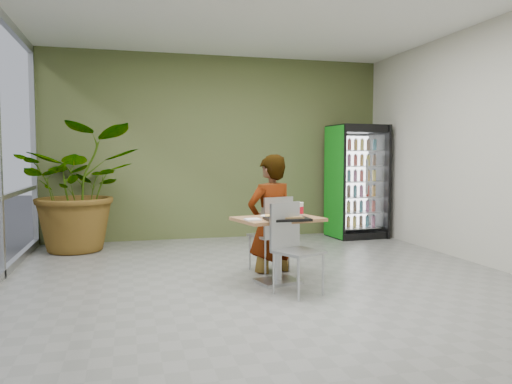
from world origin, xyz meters
TOP-DOWN VIEW (x-y plane):
  - ground at (0.00, 0.00)m, footprint 7.00×7.00m
  - room_envelope at (0.00, 0.00)m, footprint 6.00×7.00m
  - dining_table at (0.09, 0.16)m, footprint 1.04×0.84m
  - chair_far at (0.20, 0.68)m, footprint 0.53×0.53m
  - chair_near at (0.11, -0.27)m, footprint 0.57×0.57m
  - seated_woman at (0.17, 0.72)m, footprint 0.75×0.60m
  - pizza_plate at (0.05, 0.26)m, footprint 0.34×0.25m
  - soda_cup at (0.37, 0.21)m, footprint 0.09×0.09m
  - napkin_stack at (-0.25, -0.03)m, footprint 0.17×0.17m
  - cafeteria_tray at (0.12, -0.10)m, footprint 0.47×0.35m
  - beverage_fridge at (2.41, 2.93)m, footprint 0.97×0.77m
  - potted_plant at (-2.25, 2.81)m, footprint 1.85×1.63m

SIDE VIEW (x-z plane):
  - ground at x=0.00m, z-range 0.00..0.00m
  - dining_table at x=0.09m, z-range 0.16..0.91m
  - chair_far at x=0.20m, z-range 0.08..1.03m
  - chair_near at x=0.11m, z-range 0.08..1.03m
  - seated_woman at x=0.17m, z-range -0.30..1.46m
  - napkin_stack at x=-0.25m, z-range 0.75..0.77m
  - cafeteria_tray at x=0.12m, z-range 0.75..0.78m
  - pizza_plate at x=0.05m, z-range 0.75..0.78m
  - soda_cup at x=0.37m, z-range 0.75..0.91m
  - potted_plant at x=-2.25m, z-range 0.00..1.94m
  - beverage_fridge at x=2.41m, z-range 0.00..2.00m
  - room_envelope at x=0.00m, z-range 0.00..3.20m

